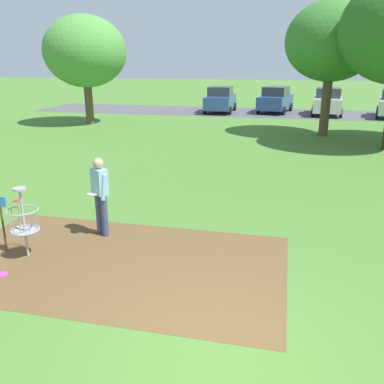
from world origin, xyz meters
name	(u,v)px	position (x,y,z in m)	size (l,w,h in m)	color
ground_plane	(216,357)	(0.00, 0.00, 0.00)	(160.00, 160.00, 0.00)	#47752D
dirt_tee_pad	(115,262)	(-2.29, 2.12, 0.00)	(6.35, 3.68, 0.01)	brown
disc_golf_basket	(21,219)	(-4.10, 1.99, 0.75)	(0.98, 0.58, 1.39)	#9E9EA3
player_foreground_watching	(100,192)	(-3.06, 3.27, 0.97)	(0.48, 0.45, 1.71)	#384260
frisbee_near_basket	(17,201)	(-6.28, 4.80, 0.01)	(0.21, 0.21, 0.02)	red
frisbee_by_tee	(2,275)	(-4.05, 1.21, 0.01)	(0.20, 0.20, 0.02)	#E53D99
tree_near_left	(85,52)	(-10.74, 18.20, 4.10)	(4.68, 4.68, 6.10)	brown
tree_mid_right	(332,42)	(2.54, 17.18, 4.48)	(4.40, 4.40, 6.37)	brown
parking_lot_strip	(277,113)	(0.00, 26.14, 0.00)	(36.00, 6.00, 0.01)	#4C4C51
parked_car_leftmost	(220,99)	(-4.09, 25.70, 0.92)	(1.99, 4.21, 1.84)	#2D4784
parked_car_center_left	(276,100)	(-0.17, 26.53, 0.92)	(2.55, 4.46, 1.84)	#2D4784
parked_car_center_right	(327,101)	(3.39, 25.84, 0.92)	(2.22, 4.33, 1.84)	silver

